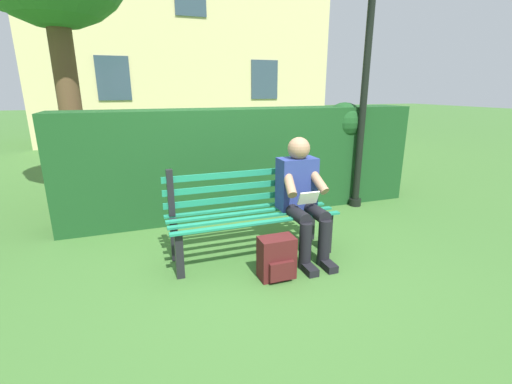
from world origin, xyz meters
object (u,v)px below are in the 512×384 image
at_px(person_seated, 302,195).
at_px(backpack, 277,258).
at_px(park_bench, 250,211).
at_px(lamp_post, 370,27).

height_order(person_seated, backpack, person_seated).
xyz_separation_m(park_bench, lamp_post, (-1.93, -0.94, 1.93)).
relative_size(person_seated, backpack, 3.08).
xyz_separation_m(backpack, lamp_post, (-1.87, -1.49, 2.19)).
bearing_deg(backpack, park_bench, -83.34).
xyz_separation_m(person_seated, lamp_post, (-1.45, -1.12, 1.75)).
xyz_separation_m(person_seated, backpack, (0.42, 0.37, -0.44)).
distance_m(park_bench, backpack, 0.61).
bearing_deg(backpack, person_seated, -138.60).
bearing_deg(backpack, lamp_post, -141.48).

